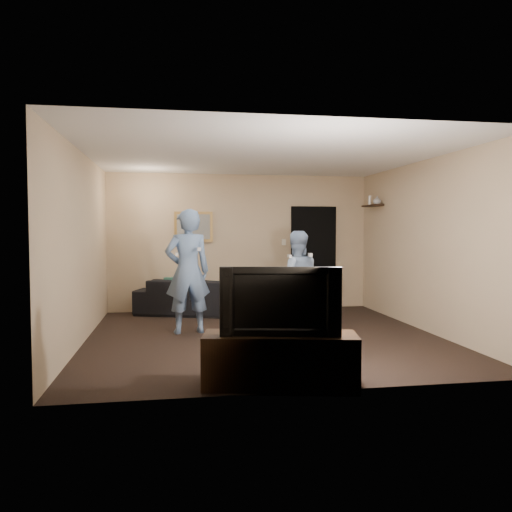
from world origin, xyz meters
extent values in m
plane|color=black|center=(0.00, 0.00, 0.00)|extent=(5.00, 5.00, 0.00)
cube|color=silver|center=(0.00, 0.00, 2.60)|extent=(5.00, 5.00, 0.04)
cube|color=tan|center=(0.00, 2.50, 1.30)|extent=(5.00, 0.04, 2.60)
cube|color=tan|center=(0.00, -2.50, 1.30)|extent=(5.00, 0.04, 2.60)
cube|color=tan|center=(-2.50, 0.00, 1.30)|extent=(0.04, 5.00, 2.60)
cube|color=tan|center=(2.50, 0.00, 1.30)|extent=(0.04, 5.00, 2.60)
imported|color=black|center=(-0.82, 2.07, 0.33)|extent=(2.39, 1.52, 0.65)
cube|color=#1C544A|center=(-1.25, 2.07, 0.48)|extent=(0.42, 0.25, 0.40)
cube|color=olive|center=(-0.90, 2.48, 1.60)|extent=(0.72, 0.05, 0.57)
cube|color=slate|center=(-0.90, 2.45, 1.60)|extent=(0.62, 0.01, 0.47)
cube|color=black|center=(1.45, 2.47, 1.00)|extent=(0.90, 0.06, 2.00)
cube|color=silver|center=(0.85, 2.48, 1.30)|extent=(0.08, 0.02, 0.12)
cube|color=black|center=(2.39, 1.80, 1.99)|extent=(0.20, 0.60, 0.03)
imported|color=#B3B3B8|center=(2.39, 1.59, 2.08)|extent=(0.15, 0.15, 0.15)
cylinder|color=#B5B5BA|center=(2.39, 1.93, 2.09)|extent=(0.06, 0.06, 0.18)
cube|color=black|center=(-0.25, -2.30, 0.25)|extent=(1.57, 0.76, 0.54)
imported|color=black|center=(-0.25, -2.30, 0.85)|extent=(1.17, 0.37, 0.67)
imported|color=#6685B0|center=(-1.07, 0.42, 0.92)|extent=(0.73, 0.54, 1.85)
cube|color=white|center=(-1.23, 0.20, 1.19)|extent=(0.04, 0.14, 0.04)
cube|color=white|center=(-0.91, 0.20, 1.26)|extent=(0.05, 0.09, 0.05)
imported|color=#8DAACE|center=(0.60, 0.47, 0.76)|extent=(0.79, 0.64, 1.52)
cube|color=white|center=(0.44, 0.25, 1.15)|extent=(0.04, 0.14, 0.04)
cube|color=white|center=(0.76, 0.25, 1.16)|extent=(0.05, 0.09, 0.05)
camera|label=1|loc=(-1.28, -7.04, 1.54)|focal=35.00mm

